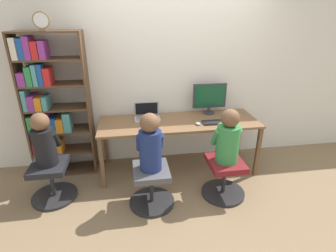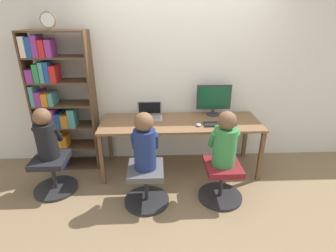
{
  "view_description": "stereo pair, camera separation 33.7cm",
  "coord_description": "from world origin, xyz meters",
  "views": [
    {
      "loc": [
        -0.64,
        -2.87,
        2.07
      ],
      "look_at": [
        -0.18,
        0.2,
        0.75
      ],
      "focal_mm": 28.0,
      "sensor_mm": 36.0,
      "label": 1
    },
    {
      "loc": [
        -0.31,
        -2.9,
        2.07
      ],
      "look_at": [
        -0.18,
        0.2,
        0.75
      ],
      "focal_mm": 28.0,
      "sensor_mm": 36.0,
      "label": 2
    }
  ],
  "objects": [
    {
      "name": "ground_plane",
      "position": [
        0.0,
        0.0,
        0.0
      ],
      "size": [
        14.0,
        14.0,
        0.0
      ],
      "primitive_type": "plane",
      "color": "#846B4C"
    },
    {
      "name": "wall_back",
      "position": [
        0.0,
        0.78,
        1.3
      ],
      "size": [
        10.0,
        0.05,
        2.6
      ],
      "color": "white",
      "rests_on": "ground_plane"
    },
    {
      "name": "desk",
      "position": [
        0.0,
        0.36,
        0.67
      ],
      "size": [
        2.14,
        0.71,
        0.74
      ],
      "color": "brown",
      "rests_on": "ground_plane"
    },
    {
      "name": "desktop_monitor",
      "position": [
        0.49,
        0.6,
        0.97
      ],
      "size": [
        0.49,
        0.18,
        0.44
      ],
      "color": "#333338",
      "rests_on": "desk"
    },
    {
      "name": "laptop",
      "position": [
        -0.42,
        0.51,
        0.79
      ],
      "size": [
        0.35,
        0.25,
        0.22
      ],
      "color": "#B7B7BC",
      "rests_on": "desk"
    },
    {
      "name": "keyboard",
      "position": [
        0.5,
        0.22,
        0.75
      ],
      "size": [
        0.41,
        0.15,
        0.03
      ],
      "color": "#232326",
      "rests_on": "desk"
    },
    {
      "name": "computer_mouse_by_keyboard",
      "position": [
        0.22,
        0.2,
        0.75
      ],
      "size": [
        0.07,
        0.09,
        0.03
      ],
      "color": "#99999E",
      "rests_on": "desk"
    },
    {
      "name": "office_chair_left",
      "position": [
        0.44,
        -0.32,
        0.25
      ],
      "size": [
        0.53,
        0.53,
        0.48
      ],
      "color": "#262628",
      "rests_on": "ground_plane"
    },
    {
      "name": "office_chair_right",
      "position": [
        -0.45,
        -0.36,
        0.25
      ],
      "size": [
        0.53,
        0.53,
        0.48
      ],
      "color": "#262628",
      "rests_on": "ground_plane"
    },
    {
      "name": "person_at_monitor",
      "position": [
        0.44,
        -0.31,
        0.77
      ],
      "size": [
        0.32,
        0.29,
        0.64
      ],
      "color": "#388C47",
      "rests_on": "office_chair_left"
    },
    {
      "name": "person_at_laptop",
      "position": [
        -0.45,
        -0.35,
        0.79
      ],
      "size": [
        0.3,
        0.28,
        0.66
      ],
      "color": "navy",
      "rests_on": "office_chair_right"
    },
    {
      "name": "bookshelf",
      "position": [
        -1.68,
        0.52,
        0.93
      ],
      "size": [
        0.81,
        0.33,
        1.9
      ],
      "color": "#513823",
      "rests_on": "ground_plane"
    },
    {
      "name": "desk_clock",
      "position": [
        -1.56,
        0.44,
        2.01
      ],
      "size": [
        0.19,
        0.03,
        0.21
      ],
      "color": "olive",
      "rests_on": "bookshelf"
    },
    {
      "name": "office_chair_side",
      "position": [
        -1.62,
        -0.07,
        0.25
      ],
      "size": [
        0.53,
        0.53,
        0.48
      ],
      "color": "#262628",
      "rests_on": "ground_plane"
    },
    {
      "name": "person_near_shelf",
      "position": [
        -1.62,
        -0.07,
        0.77
      ],
      "size": [
        0.3,
        0.27,
        0.62
      ],
      "color": "black",
      "rests_on": "office_chair_side"
    }
  ]
}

